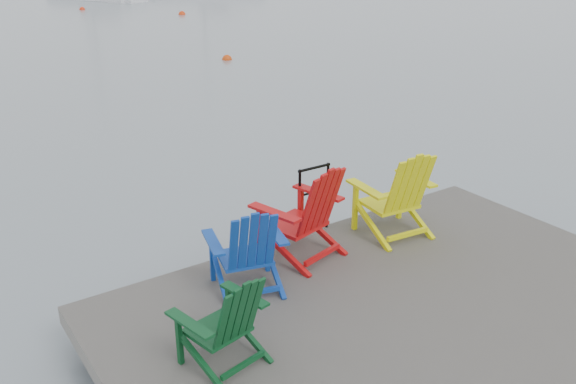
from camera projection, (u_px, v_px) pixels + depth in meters
ground at (436, 371)px, 6.14m from camera, size 400.00×400.00×0.00m
dock at (439, 342)px, 6.01m from camera, size 6.00×5.00×1.40m
handrail at (314, 193)px, 7.74m from camera, size 0.48×0.04×0.90m
chair_green at (226, 319)px, 5.29m from camera, size 0.84×0.79×0.92m
chair_blue at (248, 248)px, 6.42m from camera, size 0.94×0.89×1.02m
chair_red at (305, 212)px, 7.09m from camera, size 1.08×1.02×1.17m
chair_yellow at (397, 193)px, 7.64m from camera, size 0.99×0.92×1.16m
buoy_a at (227, 60)px, 22.05m from camera, size 0.36×0.36×0.36m
buoy_c at (82, 10)px, 37.80m from camera, size 0.35×0.35×0.35m
buoy_d at (182, 15)px, 35.33m from camera, size 0.41×0.41×0.41m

